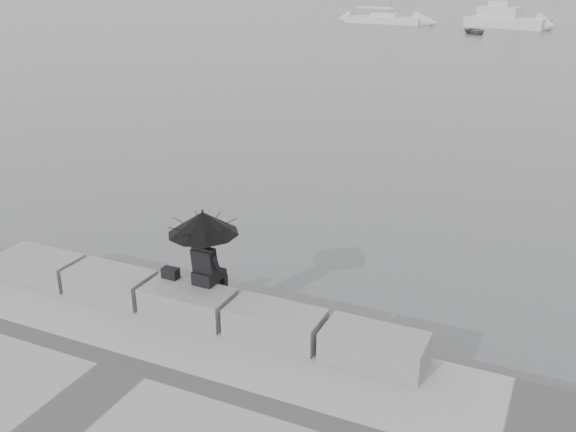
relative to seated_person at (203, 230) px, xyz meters
The scene contains 11 objects.
ground 2.03m from the seated_person, 146.19° to the left, with size 360.00×360.00×0.00m, color #4E5153.
stone_block_far_left 3.80m from the seated_person, behind, with size 1.60×0.80×0.50m, color slate.
stone_block_left 2.28m from the seated_person, 169.84° to the right, with size 1.60×0.80×0.50m, color slate.
stone_block_centre 1.32m from the seated_person, 117.07° to the right, with size 1.60×0.80×0.50m, color slate.
stone_block_right 2.01m from the seated_person, 12.37° to the right, with size 1.60×0.80×0.50m, color slate.
stone_block_far_right 3.48m from the seated_person, ahead, with size 1.60×0.80×0.50m, color slate.
seated_person is the anchor object (origin of this frame).
bag 1.15m from the seated_person, behind, with size 0.30×0.17×0.19m, color black.
sailboat_left 69.82m from the seated_person, 104.24° to the left, with size 9.40×3.38×12.90m.
motor_cruiser 67.73m from the seated_person, 92.86° to the left, with size 9.33×5.27×4.50m.
dinghy 59.55m from the seated_person, 95.10° to the left, with size 3.43×1.45×0.58m, color gray.
Camera 1 is at (5.75, -8.70, 6.22)m, focal length 40.00 mm.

